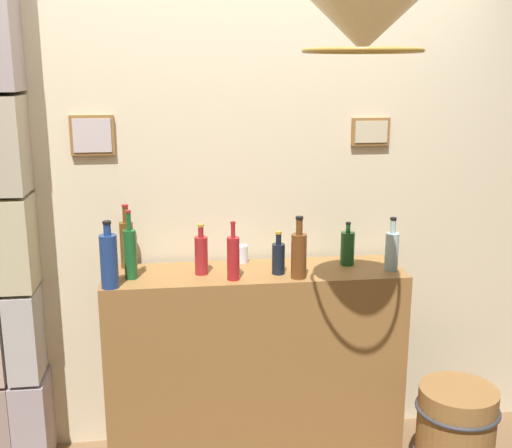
{
  "coord_description": "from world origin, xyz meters",
  "views": [
    {
      "loc": [
        -0.37,
        -2.12,
        1.99
      ],
      "look_at": [
        0.0,
        0.78,
        1.27
      ],
      "focal_mm": 44.65,
      "sensor_mm": 36.0,
      "label": 1
    }
  ],
  "objects": [
    {
      "name": "bar_shelf_unit",
      "position": [
        0.0,
        0.83,
        0.51
      ],
      "size": [
        1.47,
        0.39,
        1.02
      ],
      "primitive_type": "cube",
      "color": "olive",
      "rests_on": "ground"
    },
    {
      "name": "liquor_bottle_vermouth",
      "position": [
        0.48,
        0.87,
        1.11
      ],
      "size": [
        0.07,
        0.07,
        0.22
      ],
      "color": "#1B5221",
      "rests_on": "bar_shelf_unit"
    },
    {
      "name": "liquor_bottle_sherry",
      "position": [
        -0.26,
        0.81,
        1.12
      ],
      "size": [
        0.06,
        0.06,
        0.25
      ],
      "color": "maroon",
      "rests_on": "bar_shelf_unit"
    },
    {
      "name": "liquor_bottle_vodka",
      "position": [
        0.11,
        0.77,
        1.1
      ],
      "size": [
        0.06,
        0.06,
        0.21
      ],
      "color": "black",
      "rests_on": "bar_shelf_unit"
    },
    {
      "name": "liquor_bottle_rum",
      "position": [
        -0.68,
        0.67,
        1.15
      ],
      "size": [
        0.08,
        0.08,
        0.31
      ],
      "color": "navy",
      "rests_on": "bar_shelf_unit"
    },
    {
      "name": "liquor_bottle_rye",
      "position": [
        -0.12,
        0.71,
        1.13
      ],
      "size": [
        0.06,
        0.06,
        0.28
      ],
      "color": "#A41C20",
      "rests_on": "bar_shelf_unit"
    },
    {
      "name": "liquor_bottle_port",
      "position": [
        -0.62,
        0.97,
        1.14
      ],
      "size": [
        0.07,
        0.07,
        0.32
      ],
      "color": "brown",
      "rests_on": "bar_shelf_unit"
    },
    {
      "name": "liquor_bottle_gin",
      "position": [
        0.19,
        0.7,
        1.14
      ],
      "size": [
        0.07,
        0.07,
        0.3
      ],
      "color": "brown",
      "rests_on": "bar_shelf_unit"
    },
    {
      "name": "liquor_bottle_whiskey",
      "position": [
        0.67,
        0.76,
        1.12
      ],
      "size": [
        0.07,
        0.07,
        0.27
      ],
      "color": "#A1C0C2",
      "rests_on": "bar_shelf_unit"
    },
    {
      "name": "wooden_barrel",
      "position": [
        0.96,
        0.53,
        0.24
      ],
      "size": [
        0.41,
        0.41,
        0.48
      ],
      "color": "olive",
      "rests_on": "ground"
    },
    {
      "name": "liquor_bottle_mezcal",
      "position": [
        -0.59,
        0.79,
        1.14
      ],
      "size": [
        0.06,
        0.06,
        0.33
      ],
      "color": "#185525",
      "rests_on": "bar_shelf_unit"
    },
    {
      "name": "panelled_rear_partition",
      "position": [
        -0.0,
        1.1,
        1.51
      ],
      "size": [
        3.48,
        0.15,
        2.87
      ],
      "color": "beige",
      "rests_on": "ground"
    },
    {
      "name": "pendant_lamp",
      "position": [
        0.3,
        0.13,
        2.13
      ],
      "size": [
        0.43,
        0.43,
        0.58
      ],
      "color": "beige"
    },
    {
      "name": "glass_tumbler_rocks",
      "position": [
        -0.05,
        0.97,
        1.06
      ],
      "size": [
        0.06,
        0.06,
        0.09
      ],
      "color": "silver",
      "rests_on": "bar_shelf_unit"
    }
  ]
}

